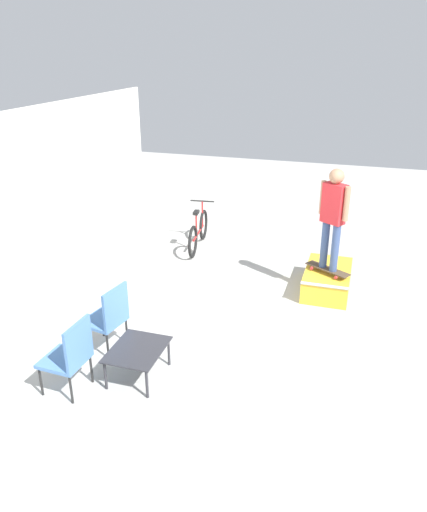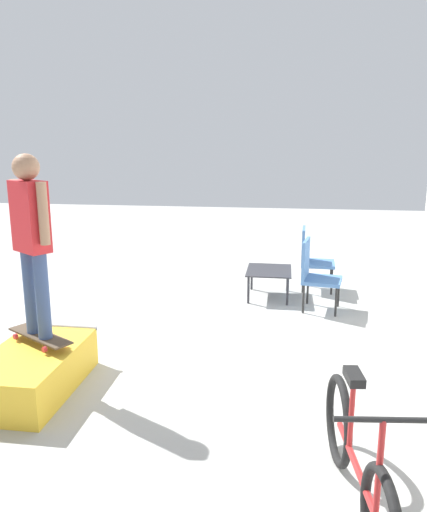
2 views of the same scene
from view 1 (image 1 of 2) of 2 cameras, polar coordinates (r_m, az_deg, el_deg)
The scene contains 8 objects.
ground_plane at distance 7.66m, azimuth 6.73°, elevation -8.95°, with size 24.00×24.00×0.00m, color #A8A8A3.
skate_ramp_box at distance 9.05m, azimuth 12.87°, elevation -2.65°, with size 1.36×0.77×0.42m.
skateboard_on_ramp at distance 8.77m, azimuth 12.90°, elevation -1.48°, with size 0.59×0.80×0.07m.
person_skater at distance 8.40m, azimuth 13.53°, elevation 4.95°, with size 0.38×0.49×1.73m.
coffee_table at distance 6.63m, azimuth -8.69°, elevation -10.77°, with size 0.82×0.67×0.43m.
patio_chair_left at distance 6.47m, azimuth -16.04°, elevation -10.70°, with size 0.55×0.55×1.00m.
patio_chair_right at distance 7.17m, azimuth -11.88°, elevation -6.66°, with size 0.60×0.60×1.00m.
bicycle at distance 10.61m, azimuth -1.74°, elevation 2.78°, with size 1.72×0.52×0.93m.
Camera 1 is at (-6.41, -1.06, 4.06)m, focal length 35.00 mm.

